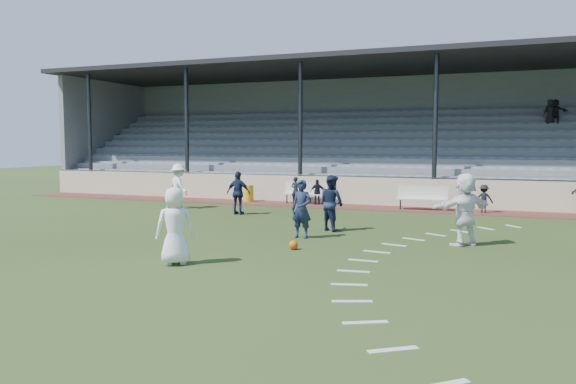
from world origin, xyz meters
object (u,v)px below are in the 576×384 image
object	(u,v)px
bench_left	(305,191)
player_navy_lead	(302,209)
football	(293,245)
player_white_lead	(175,226)
bench_right	(422,196)
trash_bin	(249,193)

from	to	relation	value
bench_left	player_navy_lead	distance (m)	9.01
football	player_navy_lead	world-z (taller)	player_navy_lead
bench_left	player_white_lead	size ratio (longest dim) A/B	1.15
bench_right	football	size ratio (longest dim) A/B	8.61
bench_left	player_white_lead	bearing A→B (deg)	-81.63
bench_left	bench_right	distance (m)	5.20
bench_left	player_navy_lead	size ratio (longest dim) A/B	1.20
football	bench_left	bearing A→B (deg)	108.09
bench_right	football	world-z (taller)	bench_right
player_navy_lead	bench_right	bearing A→B (deg)	78.61
trash_bin	player_navy_lead	bearing A→B (deg)	-55.90
bench_left	football	distance (m)	10.77
bench_right	player_white_lead	distance (m)	12.93
football	player_navy_lead	xyz separation A→B (m)	(-0.40, 1.72, 0.72)
player_white_lead	player_navy_lead	size ratio (longest dim) A/B	1.05
trash_bin	football	bearing A→B (deg)	-58.95
player_white_lead	bench_left	bearing A→B (deg)	-121.88
trash_bin	player_navy_lead	xyz separation A→B (m)	(5.69, -8.40, 0.44)
bench_left	player_white_lead	distance (m)	12.94
player_white_lead	player_navy_lead	bearing A→B (deg)	-146.80
football	player_white_lead	distance (m)	3.28
bench_right	football	distance (m)	9.97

